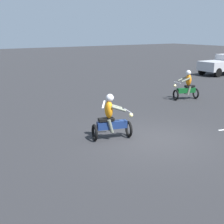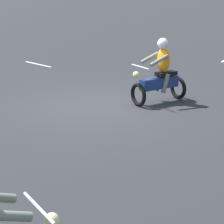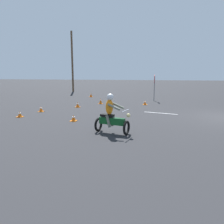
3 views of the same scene
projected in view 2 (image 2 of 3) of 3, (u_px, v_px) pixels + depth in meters
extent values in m
plane|color=#28282B|center=(100.00, 106.00, 11.03)|extent=(120.00, 120.00, 0.00)
torus|color=black|center=(138.00, 95.00, 10.89)|extent=(0.60, 0.26, 0.60)
torus|color=black|center=(178.00, 88.00, 11.56)|extent=(0.60, 0.26, 0.60)
cube|color=navy|center=(159.00, 83.00, 11.16)|extent=(0.53, 1.12, 0.28)
cube|color=black|center=(166.00, 73.00, 11.21)|extent=(0.40, 0.61, 0.10)
cylinder|color=silver|center=(140.00, 67.00, 10.71)|extent=(0.68, 0.22, 0.04)
sphere|color=#F2E08C|center=(136.00, 75.00, 10.70)|extent=(0.20, 0.20, 0.16)
ellipsoid|color=orange|center=(163.00, 60.00, 11.05)|extent=(0.46, 0.38, 0.64)
cylinder|color=slate|center=(149.00, 58.00, 11.04)|extent=(0.23, 0.55, 0.27)
cylinder|color=slate|center=(159.00, 60.00, 10.72)|extent=(0.23, 0.55, 0.27)
cylinder|color=slate|center=(159.00, 81.00, 11.32)|extent=(0.18, 0.27, 0.51)
cylinder|color=slate|center=(166.00, 83.00, 11.10)|extent=(0.18, 0.27, 0.51)
sphere|color=silver|center=(163.00, 44.00, 10.91)|extent=(0.35, 0.35, 0.28)
cylinder|color=silver|center=(39.00, 208.00, 4.17)|extent=(0.68, 0.22, 0.04)
sphere|color=#F2E08C|center=(52.00, 220.00, 4.29)|extent=(0.20, 0.20, 0.16)
cylinder|color=slate|center=(2.00, 216.00, 3.75)|extent=(0.23, 0.55, 0.27)
cube|color=silver|center=(38.00, 64.00, 16.25)|extent=(1.54, 0.17, 0.01)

